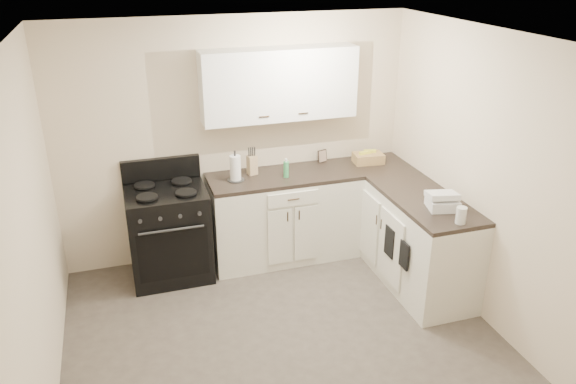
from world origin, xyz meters
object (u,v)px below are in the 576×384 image
object	(u,v)px
paper_towel	(235,168)
countertop_grill	(442,203)
stove	(169,234)
wicker_basket	(368,158)
knife_block	(252,165)

from	to	relation	value
paper_towel	countertop_grill	distance (m)	2.00
stove	paper_towel	distance (m)	0.93
wicker_basket	countertop_grill	xyz separation A→B (m)	(0.14, -1.26, -0.00)
stove	knife_block	xyz separation A→B (m)	(0.90, 0.13, 0.58)
knife_block	countertop_grill	xyz separation A→B (m)	(1.41, -1.31, -0.05)
wicker_basket	countertop_grill	size ratio (longest dim) A/B	1.22
knife_block	paper_towel	world-z (taller)	paper_towel
wicker_basket	countertop_grill	distance (m)	1.26
knife_block	wicker_basket	size ratio (longest dim) A/B	0.64
stove	countertop_grill	size ratio (longest dim) A/B	3.66
knife_block	paper_towel	size ratio (longest dim) A/B	0.76
paper_towel	wicker_basket	bearing A→B (deg)	2.41
wicker_basket	knife_block	bearing A→B (deg)	177.72
stove	knife_block	bearing A→B (deg)	8.49
wicker_basket	countertop_grill	world-z (taller)	wicker_basket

